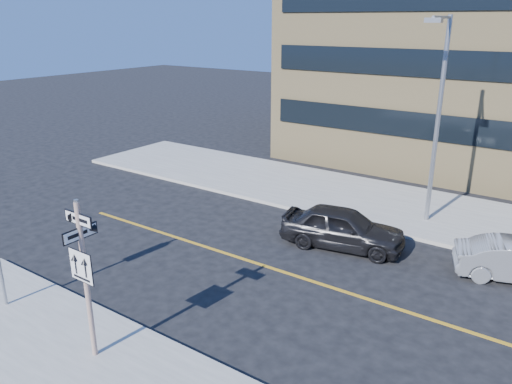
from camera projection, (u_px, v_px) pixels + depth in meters
The scene contains 5 objects.
ground at pixel (168, 313), 14.30m from camera, with size 120.00×120.00×0.00m, color black.
sign_pole at pixel (84, 272), 11.55m from camera, with size 0.92×0.92×4.06m.
parked_car_a at pixel (343, 228), 18.24m from camera, with size 4.50×1.81×1.53m, color black.
streetlight_a at pixel (438, 109), 18.91m from camera, with size 0.55×2.25×8.00m.
building_brick at pixel (481, 1), 29.64m from camera, with size 18.00×18.00×18.00m, color tan.
Camera 1 is at (9.17, -8.69, 7.96)m, focal length 35.00 mm.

